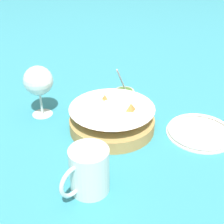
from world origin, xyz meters
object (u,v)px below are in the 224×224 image
(sauce_cup, at_px, (124,94))
(side_plate, at_px, (200,132))
(food_basket, at_px, (112,119))
(beer_mug, at_px, (89,172))
(wine_glass, at_px, (38,82))

(sauce_cup, relative_size, side_plate, 0.64)
(food_basket, relative_size, sauce_cup, 2.00)
(sauce_cup, bearing_deg, food_basket, 27.66)
(beer_mug, xyz_separation_m, side_plate, (-0.35, 0.09, -0.04))
(wine_glass, xyz_separation_m, beer_mug, (0.14, 0.33, -0.06))
(food_basket, bearing_deg, sauce_cup, -152.34)
(sauce_cup, distance_m, wine_glass, 0.29)
(food_basket, xyz_separation_m, beer_mug, (0.21, 0.12, 0.02))
(wine_glass, relative_size, side_plate, 0.84)
(sauce_cup, distance_m, beer_mug, 0.43)
(sauce_cup, relative_size, wine_glass, 0.76)
(food_basket, xyz_separation_m, side_plate, (-0.14, 0.20, -0.02))
(beer_mug, distance_m, side_plate, 0.37)
(food_basket, bearing_deg, side_plate, 123.98)
(side_plate, bearing_deg, food_basket, -56.02)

